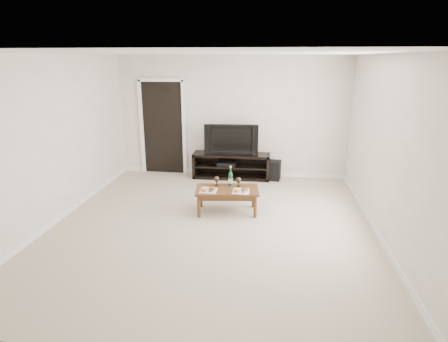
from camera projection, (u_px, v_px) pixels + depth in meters
The scene contains 14 objects.
floor at pixel (212, 226), 5.90m from camera, with size 5.50×5.50×0.00m, color #BAAC96.
back_wall at pixel (232, 117), 8.16m from camera, with size 5.00×0.04×2.60m, color silver.
ceiling at pixel (210, 52), 5.15m from camera, with size 5.00×5.50×0.04m, color white.
doorway at pixel (163, 128), 8.40m from camera, with size 0.90×0.02×2.05m, color black.
media_console at pixel (231, 166), 8.19m from camera, with size 1.66×0.45×0.55m, color black.
television at pixel (231, 139), 8.02m from camera, with size 1.15×0.15×0.66m, color black.
av_receiver at pixel (227, 164), 8.18m from camera, with size 0.40×0.30×0.08m, color black.
subwoofer at pixel (274, 170), 8.09m from camera, with size 0.28×0.28×0.42m, color black.
coffee_table at pixel (227, 200), 6.37m from camera, with size 1.05×0.57×0.42m, color #533217.
plate_left at pixel (208, 189), 6.19m from camera, with size 0.27×0.27×0.07m, color white.
plate_right at pixel (241, 190), 6.15m from camera, with size 0.27×0.27×0.07m, color white.
wine_bottle at pixel (230, 176), 6.43m from camera, with size 0.07×0.07×0.35m, color #0F3A1F.
goblet_left at pixel (217, 181), 6.44m from camera, with size 0.09×0.09×0.17m, color #362A1D, non-canonical shape.
goblet_right at pixel (239, 182), 6.39m from camera, with size 0.09×0.09×0.17m, color #362A1D, non-canonical shape.
Camera 1 is at (0.89, -5.33, 2.53)m, focal length 30.00 mm.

